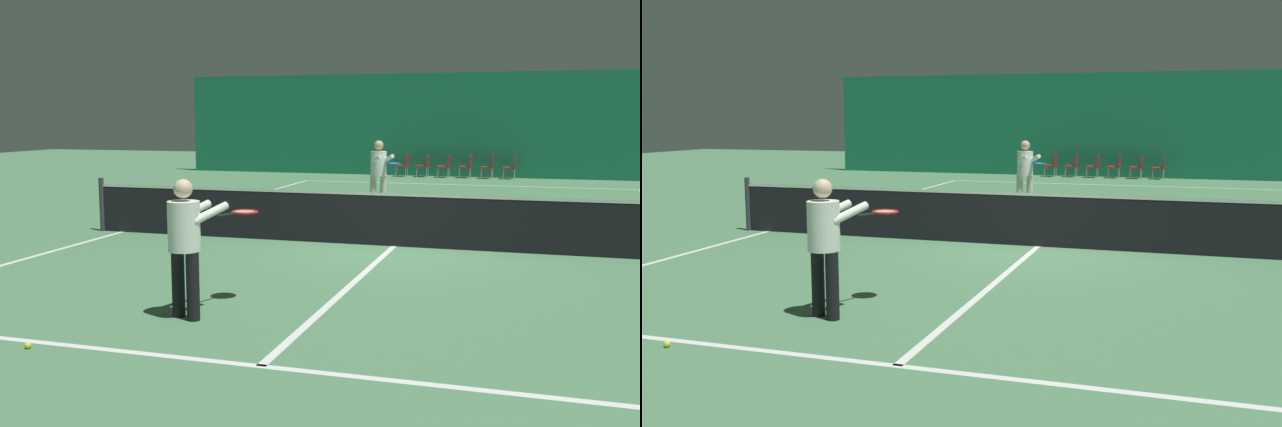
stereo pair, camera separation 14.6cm
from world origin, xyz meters
The scene contains 17 objects.
ground_plane centered at (0.00, 0.00, 0.00)m, with size 60.00×60.00×0.00m, color #4C7F56.
backdrop_curtain centered at (0.00, 15.20, 1.96)m, with size 23.00×0.12×3.92m.
court_line_baseline_far centered at (0.00, 11.90, 0.00)m, with size 11.00×0.10×0.00m.
court_line_service_far centered at (0.00, 6.40, 0.00)m, with size 8.25×0.10×0.00m.
court_line_service_near centered at (0.00, -6.40, 0.00)m, with size 8.25×0.10×0.00m.
court_line_sideline_left centered at (-5.50, 0.00, 0.00)m, with size 0.10×23.80×0.00m.
court_line_centre centered at (0.00, 0.00, 0.00)m, with size 0.10×12.80×0.00m.
tennis_net centered at (0.00, 0.00, 0.51)m, with size 12.00×0.10×1.07m.
player_near centered at (-1.38, -5.13, 0.93)m, with size 0.81×1.35×1.60m.
player_far centered at (-1.35, 4.93, 0.99)m, with size 1.03×1.34×1.70m.
courtside_chair_0 centered at (-2.48, 14.65, 0.49)m, with size 0.44×0.44×0.84m.
courtside_chair_1 centered at (-1.69, 14.65, 0.49)m, with size 0.44×0.44×0.84m.
courtside_chair_2 centered at (-0.89, 14.65, 0.49)m, with size 0.44×0.44×0.84m.
courtside_chair_3 centered at (-0.09, 14.65, 0.49)m, with size 0.44×0.44×0.84m.
courtside_chair_4 centered at (0.70, 14.65, 0.49)m, with size 0.44×0.44×0.84m.
courtside_chair_5 centered at (1.50, 14.65, 0.49)m, with size 0.44×0.44×0.84m.
tennis_ball centered at (-2.40, -6.60, 0.03)m, with size 0.07×0.07×0.07m.
Camera 1 is at (2.36, -12.29, 2.29)m, focal length 40.00 mm.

